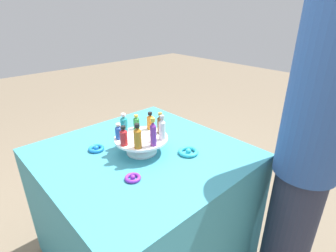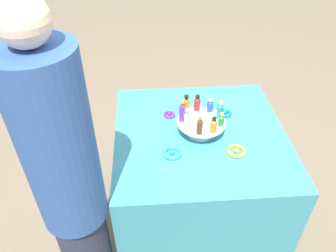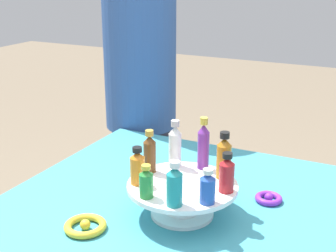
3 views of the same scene
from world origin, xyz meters
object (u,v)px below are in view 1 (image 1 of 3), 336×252
at_px(bottle_brown, 160,124).
at_px(bottle_blue, 119,132).
at_px(bottle_purple, 153,133).
at_px(bottle_amber, 138,137).
at_px(bottle_clear, 162,129).
at_px(ribbon_bow_purple, 133,178).
at_px(ribbon_bow_teal, 188,152).
at_px(bottle_orange, 150,121).
at_px(ribbon_bow_gold, 148,130).
at_px(person_figure, 310,146).
at_px(bottle_red, 124,136).
at_px(display_stand, 141,142).
at_px(bottle_teal, 124,124).
at_px(bottle_green, 136,122).
at_px(ribbon_bow_blue, 96,149).

distance_m(bottle_brown, bottle_blue, 0.23).
bearing_deg(bottle_purple, bottle_amber, 65.29).
distance_m(bottle_amber, bottle_clear, 0.15).
height_order(ribbon_bow_purple, ribbon_bow_teal, ribbon_bow_teal).
bearing_deg(ribbon_bow_teal, ribbon_bow_purple, 88.20).
height_order(bottle_clear, bottle_blue, bottle_clear).
distance_m(bottle_orange, ribbon_bow_gold, 0.20).
relative_size(ribbon_bow_teal, person_figure, 0.06).
bearing_deg(person_figure, bottle_red, 6.23).
relative_size(bottle_clear, person_figure, 0.08).
xyz_separation_m(ribbon_bow_purple, ribbon_bow_gold, (0.35, -0.37, 0.00)).
xyz_separation_m(display_stand, ribbon_bow_teal, (-0.19, -0.18, -0.05)).
bearing_deg(person_figure, bottle_clear, 0.26).
xyz_separation_m(bottle_red, bottle_orange, (0.06, -0.22, -0.00)).
bearing_deg(bottle_purple, bottle_teal, 5.29).
xyz_separation_m(bottle_brown, bottle_green, (0.13, 0.06, -0.02)).
xyz_separation_m(bottle_clear, person_figure, (-0.58, -0.44, -0.03)).
distance_m(bottle_blue, ribbon_bow_blue, 0.19).
height_order(bottle_red, bottle_blue, bottle_red).
bearing_deg(ribbon_bow_purple, bottle_purple, -71.41).
xyz_separation_m(display_stand, bottle_clear, (-0.09, -0.07, 0.09)).
height_order(bottle_red, bottle_green, bottle_red).
xyz_separation_m(bottle_green, bottle_blue, (-0.04, 0.14, 0.00)).
bearing_deg(bottle_amber, ribbon_bow_purple, 131.47).
distance_m(display_stand, bottle_clear, 0.15).
bearing_deg(bottle_clear, bottle_teal, 25.29).
distance_m(bottle_red, ribbon_bow_gold, 0.38).
bearing_deg(ribbon_bow_blue, person_figure, -141.61).
xyz_separation_m(bottle_green, ribbon_bow_purple, (-0.28, 0.23, -0.12)).
distance_m(bottle_amber, person_figure, 0.83).
bearing_deg(ribbon_bow_blue, ribbon_bow_teal, -136.80).
height_order(ribbon_bow_teal, ribbon_bow_gold, ribbon_bow_teal).
bearing_deg(bottle_clear, ribbon_bow_gold, -23.89).
xyz_separation_m(bottle_orange, ribbon_bow_gold, (0.13, -0.08, -0.13)).
distance_m(bottle_green, ribbon_bow_blue, 0.27).
bearing_deg(ribbon_bow_purple, bottle_amber, -48.53).
xyz_separation_m(bottle_amber, person_figure, (-0.59, -0.59, -0.03)).
height_order(bottle_brown, ribbon_bow_purple, bottle_brown).
xyz_separation_m(bottle_purple, ribbon_bow_purple, (-0.06, 0.18, -0.15)).
distance_m(bottle_amber, bottle_green, 0.23).
distance_m(bottle_amber, ribbon_bow_gold, 0.40).
height_order(bottle_orange, ribbon_bow_blue, bottle_orange).
distance_m(bottle_orange, ribbon_bow_purple, 0.39).
bearing_deg(ribbon_bow_teal, bottle_red, 58.83).
bearing_deg(ribbon_bow_blue, bottle_amber, -160.82).
xyz_separation_m(display_stand, bottle_orange, (0.05, -0.10, 0.08)).
xyz_separation_m(bottle_amber, bottle_green, (0.19, -0.13, -0.02)).
bearing_deg(bottle_blue, bottle_green, -74.71).
xyz_separation_m(bottle_red, ribbon_bow_gold, (0.19, -0.30, -0.13)).
bearing_deg(bottle_green, bottle_brown, -154.71).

